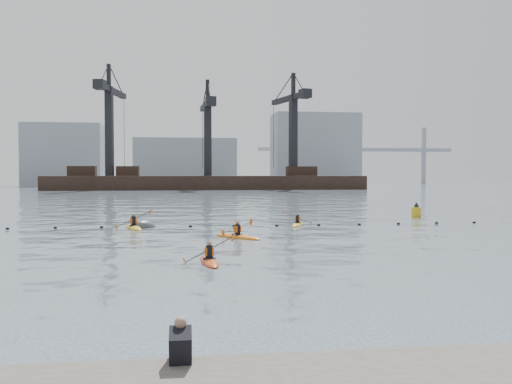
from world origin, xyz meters
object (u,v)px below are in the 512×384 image
Objects in this scene: kayaker_0 at (209,260)px; kayaker_5 at (134,227)px; kayaker_3 at (298,224)px; mooring_buoy at (145,227)px; kayaker_2 at (237,236)px; nav_buoy at (416,212)px.

kayaker_5 is (-4.40, 14.51, 0.01)m from kayaker_0.
kayaker_5 is at bearing -155.23° from kayaker_3.
kayaker_3 reaches higher than mooring_buoy.
kayaker_3 is (5.00, 6.98, -0.01)m from kayaker_2.
kayaker_3 is 2.18× the size of nav_buoy.
kayaker_2 is 8.59m from kayaker_3.
kayaker_5 is 2.55× the size of nav_buoy.
mooring_buoy is 1.35× the size of nav_buoy.
kayaker_2 is 8.85m from mooring_buoy.
mooring_buoy is at bearing 25.35° from kayaker_5.
kayaker_0 is 0.88× the size of kayaker_5.
kayaker_5 reaches higher than kayaker_2.
kayaker_5 is (-6.40, 6.13, 0.00)m from kayaker_2.
kayaker_2 is 8.86m from kayaker_5.
kayaker_0 is 1.66× the size of mooring_buoy.
kayaker_3 is 0.86× the size of kayaker_5.
kayaker_0 is 27.85m from nav_buoy.
kayaker_3 is at bearing 15.47° from kayaker_2.
kayaker_0 is at bearing -76.28° from mooring_buoy.
kayaker_2 is 20.64m from nav_buoy.
kayaker_5 is 0.96m from mooring_buoy.
kayaker_0 is at bearing -94.01° from kayaker_3.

